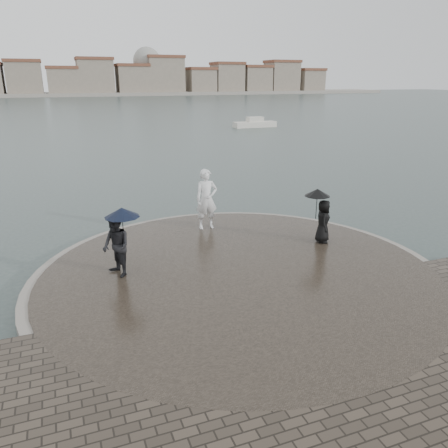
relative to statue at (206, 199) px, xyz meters
name	(u,v)px	position (x,y,z in m)	size (l,w,h in m)	color
ground	(297,342)	(-0.37, -7.65, -1.52)	(400.00, 400.00, 0.00)	#2B3835
kerb_ring	(239,276)	(-0.37, -4.15, -1.36)	(12.50, 12.50, 0.32)	gray
quay_tip	(239,276)	(-0.37, -4.15, -1.34)	(11.90, 11.90, 0.36)	#2D261E
statue	(206,199)	(0.00, 0.00, 0.00)	(0.85, 0.56, 2.32)	white
visitor_left	(117,239)	(-3.81, -3.15, -0.04)	(1.26, 1.16, 2.04)	black
visitor_right	(322,214)	(3.28, -2.91, -0.11)	(1.10, 1.00, 1.95)	black
far_skyline	(43,79)	(-6.67, 153.05, 4.09)	(260.00, 20.00, 37.00)	gray
boats	(132,136)	(2.14, 29.56, -1.14)	(38.60, 17.01, 1.50)	beige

